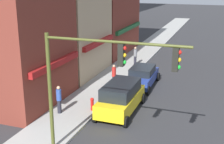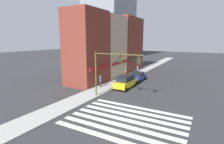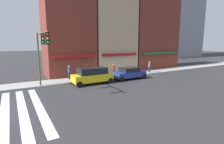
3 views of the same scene
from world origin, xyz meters
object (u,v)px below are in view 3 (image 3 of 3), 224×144
object	(u,v)px
traffic_signal	(42,48)
pedestrian_red_jacket	(113,70)
pedestrian_grey_coat	(149,67)
fire_hydrant	(82,77)
sedan_blue	(129,73)
pedestrian_blue_shirt	(69,72)
suv_yellow	(92,75)

from	to	relation	value
traffic_signal	pedestrian_red_jacket	xyz separation A→B (m)	(9.56, 2.65, -3.29)
pedestrian_grey_coat	fire_hydrant	size ratio (longest dim) A/B	2.10
sedan_blue	pedestrian_blue_shirt	distance (m)	7.92
suv_yellow	pedestrian_red_jacket	xyz separation A→B (m)	(4.02, 1.90, 0.04)
traffic_signal	sedan_blue	xyz separation A→B (m)	(10.91, 0.76, -3.52)
pedestrian_red_jacket	pedestrian_grey_coat	distance (m)	6.79
pedestrian_red_jacket	fire_hydrant	bearing A→B (deg)	7.66
traffic_signal	sedan_blue	size ratio (longest dim) A/B	1.46
traffic_signal	sedan_blue	distance (m)	11.49
sedan_blue	fire_hydrant	distance (m)	6.28
pedestrian_blue_shirt	fire_hydrant	xyz separation A→B (m)	(1.08, -1.75, -0.46)
traffic_signal	pedestrian_blue_shirt	distance (m)	6.55
suv_yellow	pedestrian_blue_shirt	xyz separation A→B (m)	(-1.76, 3.45, 0.04)
pedestrian_grey_coat	fire_hydrant	world-z (taller)	pedestrian_grey_coat
pedestrian_red_jacket	pedestrian_blue_shirt	bearing A→B (deg)	-9.82
traffic_signal	pedestrian_red_jacket	size ratio (longest dim) A/B	3.67
suv_yellow	pedestrian_red_jacket	distance (m)	4.45
traffic_signal	fire_hydrant	world-z (taller)	traffic_signal
traffic_signal	sedan_blue	world-z (taller)	traffic_signal
sedan_blue	pedestrian_red_jacket	distance (m)	2.34
sedan_blue	traffic_signal	bearing A→B (deg)	-177.33
pedestrian_red_jacket	fire_hydrant	size ratio (longest dim) A/B	2.10
suv_yellow	pedestrian_grey_coat	bearing A→B (deg)	11.00
suv_yellow	pedestrian_red_jacket	world-z (taller)	suv_yellow
pedestrian_red_jacket	fire_hydrant	world-z (taller)	pedestrian_red_jacket
pedestrian_blue_shirt	pedestrian_grey_coat	world-z (taller)	same
pedestrian_grey_coat	fire_hydrant	distance (m)	11.50
traffic_signal	pedestrian_blue_shirt	world-z (taller)	traffic_signal
traffic_signal	pedestrian_blue_shirt	size ratio (longest dim) A/B	3.67
sedan_blue	pedestrian_grey_coat	bearing A→B (deg)	20.02
sedan_blue	pedestrian_red_jacket	size ratio (longest dim) A/B	2.51
pedestrian_blue_shirt	fire_hydrant	distance (m)	2.11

